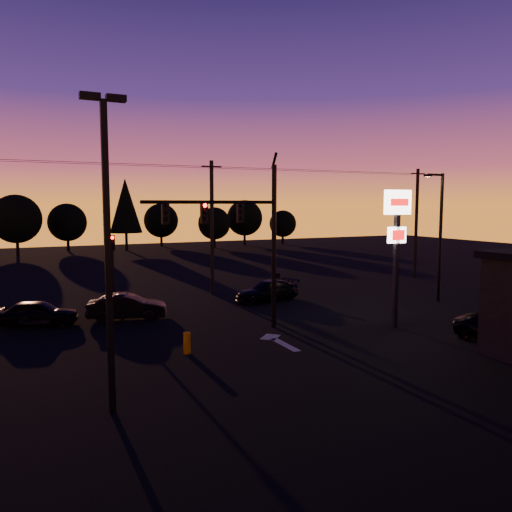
{
  "coord_description": "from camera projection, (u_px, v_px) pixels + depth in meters",
  "views": [
    {
      "loc": [
        -9.76,
        -17.6,
        6.1
      ],
      "look_at": [
        1.0,
        5.0,
        3.5
      ],
      "focal_mm": 35.0,
      "sensor_mm": 36.0,
      "label": 1
    }
  ],
  "objects": [
    {
      "name": "tree_7",
      "position": [
        245.0,
        218.0,
        74.97
      ],
      "size": [
        5.36,
        5.36,
        6.74
      ],
      "color": "black",
      "rests_on": "ground"
    },
    {
      "name": "car_mid",
      "position": [
        127.0,
        307.0,
        26.55
      ],
      "size": [
        4.34,
        2.55,
        1.35
      ],
      "primitive_type": "imported",
      "rotation": [
        0.0,
        0.0,
        1.28
      ],
      "color": "black",
      "rests_on": "ground"
    },
    {
      "name": "tree_3",
      "position": [
        67.0,
        222.0,
        65.22
      ],
      "size": [
        4.95,
        4.95,
        6.22
      ],
      "color": "black",
      "rests_on": "ground"
    },
    {
      "name": "traffic_signal_mast",
      "position": [
        244.0,
        229.0,
        23.65
      ],
      "size": [
        6.79,
        0.52,
        8.58
      ],
      "color": "black",
      "rests_on": "ground"
    },
    {
      "name": "tree_8",
      "position": [
        283.0,
        224.0,
        76.74
      ],
      "size": [
        4.12,
        4.12,
        5.19
      ],
      "color": "black",
      "rests_on": "ground"
    },
    {
      "name": "streetlight",
      "position": [
        439.0,
        231.0,
        31.04
      ],
      "size": [
        1.55,
        0.35,
        8.0
      ],
      "color": "black",
      "rests_on": "ground"
    },
    {
      "name": "suv_parked",
      "position": [
        508.0,
        329.0,
        22.09
      ],
      "size": [
        3.56,
        4.86,
        1.23
      ],
      "primitive_type": "imported",
      "rotation": [
        0.0,
        0.0,
        0.39
      ],
      "color": "black",
      "rests_on": "ground"
    },
    {
      "name": "car_right",
      "position": [
        267.0,
        291.0,
        31.59
      ],
      "size": [
        4.66,
        2.71,
        1.27
      ],
      "primitive_type": "imported",
      "rotation": [
        0.0,
        0.0,
        -1.34
      ],
      "color": "black",
      "rests_on": "ground"
    },
    {
      "name": "parking_lot_light",
      "position": [
        107.0,
        234.0,
        14.17
      ],
      "size": [
        1.25,
        0.3,
        9.14
      ],
      "color": "black",
      "rests_on": "ground"
    },
    {
      "name": "secondary_signal",
      "position": [
        113.0,
        261.0,
        28.49
      ],
      "size": [
        0.3,
        0.31,
        4.35
      ],
      "color": "black",
      "rests_on": "ground"
    },
    {
      "name": "lane_arrow",
      "position": [
        278.0,
        341.0,
        22.32
      ],
      "size": [
        1.2,
        3.1,
        0.01
      ],
      "color": "beige",
      "rests_on": "ground"
    },
    {
      "name": "tree_2",
      "position": [
        16.0,
        219.0,
        58.99
      ],
      "size": [
        5.77,
        5.78,
        7.26
      ],
      "color": "black",
      "rests_on": "ground"
    },
    {
      "name": "car_left",
      "position": [
        38.0,
        313.0,
        25.04
      ],
      "size": [
        4.16,
        2.7,
        1.32
      ],
      "primitive_type": "imported",
      "rotation": [
        0.0,
        0.0,
        1.25
      ],
      "color": "black",
      "rests_on": "ground"
    },
    {
      "name": "tree_4",
      "position": [
        126.0,
        206.0,
        65.29
      ],
      "size": [
        4.18,
        4.18,
        9.5
      ],
      "color": "black",
      "rests_on": "ground"
    },
    {
      "name": "power_wires",
      "position": [
        211.0,
        167.0,
        33.16
      ],
      "size": [
        36.0,
        1.22,
        0.07
      ],
      "color": "black",
      "rests_on": "ground"
    },
    {
      "name": "bollard",
      "position": [
        187.0,
        343.0,
        20.43
      ],
      "size": [
        0.29,
        0.29,
        0.88
      ],
      "primitive_type": "cylinder",
      "color": "orange",
      "rests_on": "ground"
    },
    {
      "name": "tree_5",
      "position": [
        161.0,
        221.0,
        72.57
      ],
      "size": [
        4.95,
        4.95,
        6.22
      ],
      "color": "black",
      "rests_on": "ground"
    },
    {
      "name": "tree_6",
      "position": [
        214.0,
        223.0,
        69.78
      ],
      "size": [
        4.54,
        4.54,
        5.71
      ],
      "color": "black",
      "rests_on": "ground"
    },
    {
      "name": "ground",
      "position": [
        286.0,
        352.0,
        20.61
      ],
      "size": [
        120.0,
        120.0,
        0.0
      ],
      "primitive_type": "plane",
      "color": "black",
      "rests_on": "ground"
    },
    {
      "name": "utility_pole_1",
      "position": [
        212.0,
        227.0,
        33.57
      ],
      "size": [
        1.4,
        0.26,
        9.0
      ],
      "color": "black",
      "rests_on": "ground"
    },
    {
      "name": "pylon_sign",
      "position": [
        397.0,
        229.0,
        24.44
      ],
      "size": [
        1.5,
        0.28,
        6.8
      ],
      "color": "black",
      "rests_on": "ground"
    },
    {
      "name": "utility_pole_2",
      "position": [
        416.0,
        223.0,
        41.26
      ],
      "size": [
        1.4,
        0.26,
        9.0
      ],
      "color": "black",
      "rests_on": "ground"
    }
  ]
}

